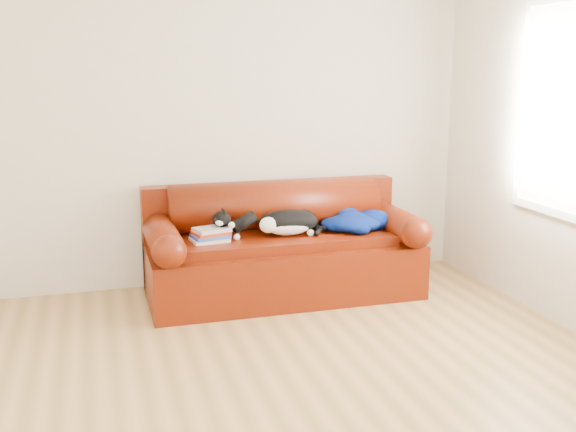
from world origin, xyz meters
name	(u,v)px	position (x,y,z in m)	size (l,w,h in m)	color
ground	(261,387)	(0.00, 0.00, 0.00)	(4.50, 4.50, 0.00)	olive
room_shell	(281,87)	(0.12, 0.02, 1.67)	(4.52, 4.02, 2.61)	beige
sofa_base	(283,266)	(0.55, 1.49, 0.24)	(2.10, 0.90, 0.50)	#440B02
sofa_back	(275,221)	(0.55, 1.74, 0.54)	(2.10, 1.01, 0.88)	#440B02
book_stack	(211,235)	(-0.03, 1.42, 0.55)	(0.29, 0.25, 0.10)	white
cat	(288,223)	(0.57, 1.43, 0.59)	(0.70, 0.35, 0.25)	black
blanket	(356,221)	(1.14, 1.44, 0.57)	(0.62, 0.51, 0.16)	#020F4B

